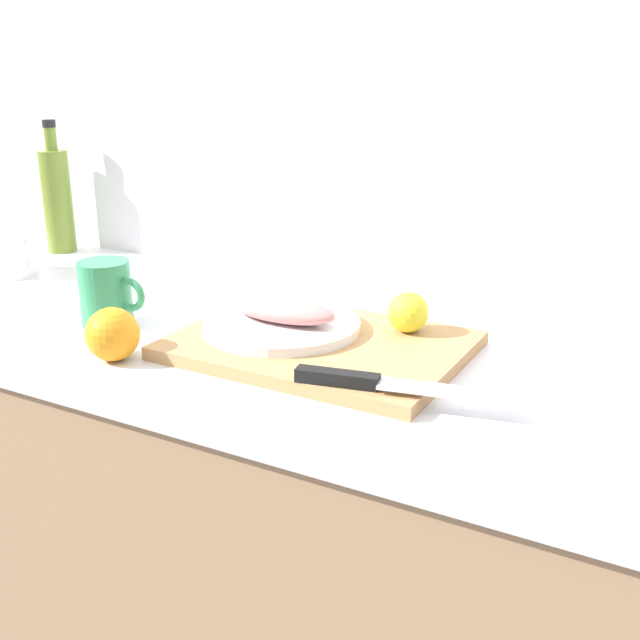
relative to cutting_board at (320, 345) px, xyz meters
The scene contains 11 objects.
back_wall 0.50m from the cutting_board, 92.37° to the left, with size 3.20×0.05×2.50m, color white.
kitchen_counter 0.46m from the cutting_board, 113.18° to the left, with size 2.00×0.60×0.90m.
cutting_board is the anchor object (origin of this frame).
white_plate 0.07m from the cutting_board, behind, with size 0.24×0.24×0.01m, color white.
fish_fillet 0.08m from the cutting_board, behind, with size 0.18×0.08×0.04m, color tan.
chef_knife 0.20m from the cutting_board, 39.45° to the right, with size 0.29×0.09×0.02m.
lemon_0 0.14m from the cutting_board, 42.54° to the left, with size 0.06×0.06×0.06m, color yellow.
olive_oil_bottle 0.87m from the cutting_board, 161.79° to the left, with size 0.06×0.06×0.29m.
coffee_mug_0 0.75m from the cutting_board, behind, with size 0.13×0.09×0.10m.
coffee_mug_2 0.37m from the cutting_board, behind, with size 0.12×0.08×0.11m.
orange_1 0.30m from the cutting_board, 144.83° to the right, with size 0.08×0.08×0.08m, color orange.
Camera 1 is at (0.54, -0.98, 1.32)m, focal length 43.15 mm.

